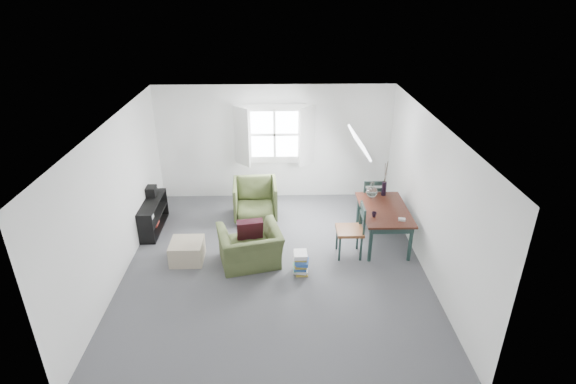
{
  "coord_description": "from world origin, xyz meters",
  "views": [
    {
      "loc": [
        0.07,
        -6.4,
        4.42
      ],
      "look_at": [
        0.24,
        0.6,
        1.1
      ],
      "focal_mm": 28.0,
      "sensor_mm": 36.0,
      "label": 1
    }
  ],
  "objects_px": {
    "dining_chair_near": "(352,230)",
    "magazine_stack": "(301,263)",
    "armchair_far": "(256,217)",
    "dining_chair_far": "(371,199)",
    "dining_table": "(384,213)",
    "ottoman": "(187,251)",
    "media_shelf": "(150,217)",
    "armchair_near": "(251,263)"
  },
  "relations": [
    {
      "from": "armchair_near",
      "to": "magazine_stack",
      "type": "relative_size",
      "value": 2.69
    },
    {
      "from": "dining_table",
      "to": "media_shelf",
      "type": "height_order",
      "value": "dining_table"
    },
    {
      "from": "armchair_far",
      "to": "media_shelf",
      "type": "xyz_separation_m",
      "value": [
        -2.0,
        -0.46,
        0.27
      ]
    },
    {
      "from": "magazine_stack",
      "to": "armchair_near",
      "type": "bearing_deg",
      "value": 161.73
    },
    {
      "from": "armchair_far",
      "to": "ottoman",
      "type": "height_order",
      "value": "armchair_far"
    },
    {
      "from": "ottoman",
      "to": "media_shelf",
      "type": "xyz_separation_m",
      "value": [
        -0.89,
        1.07,
        0.09
      ]
    },
    {
      "from": "dining_chair_near",
      "to": "media_shelf",
      "type": "bearing_deg",
      "value": -119.95
    },
    {
      "from": "media_shelf",
      "to": "magazine_stack",
      "type": "distance_m",
      "value": 3.2
    },
    {
      "from": "dining_table",
      "to": "dining_chair_far",
      "type": "xyz_separation_m",
      "value": [
        -0.07,
        0.82,
        -0.11
      ]
    },
    {
      "from": "dining_chair_far",
      "to": "magazine_stack",
      "type": "xyz_separation_m",
      "value": [
        -1.48,
        -1.76,
        -0.3
      ]
    },
    {
      "from": "dining_chair_far",
      "to": "magazine_stack",
      "type": "relative_size",
      "value": 2.5
    },
    {
      "from": "armchair_far",
      "to": "ottoman",
      "type": "xyz_separation_m",
      "value": [
        -1.12,
        -1.53,
        0.18
      ]
    },
    {
      "from": "dining_chair_near",
      "to": "magazine_stack",
      "type": "distance_m",
      "value": 1.09
    },
    {
      "from": "dining_table",
      "to": "dining_chair_near",
      "type": "height_order",
      "value": "dining_chair_near"
    },
    {
      "from": "armchair_near",
      "to": "dining_chair_near",
      "type": "relative_size",
      "value": 1.04
    },
    {
      "from": "dining_table",
      "to": "armchair_near",
      "type": "bearing_deg",
      "value": -164.44
    },
    {
      "from": "dining_chair_near",
      "to": "media_shelf",
      "type": "height_order",
      "value": "dining_chair_near"
    },
    {
      "from": "ottoman",
      "to": "dining_chair_near",
      "type": "distance_m",
      "value": 2.87
    },
    {
      "from": "armchair_far",
      "to": "ottoman",
      "type": "distance_m",
      "value": 1.9
    },
    {
      "from": "dining_chair_near",
      "to": "magazine_stack",
      "type": "xyz_separation_m",
      "value": [
        -0.91,
        -0.52,
        -0.32
      ]
    },
    {
      "from": "armchair_near",
      "to": "dining_chair_far",
      "type": "height_order",
      "value": "dining_chair_far"
    },
    {
      "from": "ottoman",
      "to": "media_shelf",
      "type": "height_order",
      "value": "media_shelf"
    },
    {
      "from": "dining_chair_near",
      "to": "armchair_far",
      "type": "bearing_deg",
      "value": -144.85
    },
    {
      "from": "armchair_far",
      "to": "media_shelf",
      "type": "distance_m",
      "value": 2.07
    },
    {
      "from": "armchair_far",
      "to": "magazine_stack",
      "type": "bearing_deg",
      "value": -70.21
    },
    {
      "from": "armchair_near",
      "to": "dining_chair_far",
      "type": "xyz_separation_m",
      "value": [
        2.33,
        1.48,
        0.49
      ]
    },
    {
      "from": "dining_table",
      "to": "dining_chair_near",
      "type": "xyz_separation_m",
      "value": [
        -0.64,
        -0.42,
        -0.1
      ]
    },
    {
      "from": "armchair_far",
      "to": "media_shelf",
      "type": "bearing_deg",
      "value": -170.42
    },
    {
      "from": "dining_table",
      "to": "armchair_far",
      "type": "bearing_deg",
      "value": 157.33
    },
    {
      "from": "armchair_near",
      "to": "media_shelf",
      "type": "distance_m",
      "value": 2.33
    },
    {
      "from": "magazine_stack",
      "to": "dining_chair_far",
      "type": "bearing_deg",
      "value": 50.09
    },
    {
      "from": "ottoman",
      "to": "dining_table",
      "type": "relative_size",
      "value": 0.4
    },
    {
      "from": "armchair_far",
      "to": "dining_chair_near",
      "type": "relative_size",
      "value": 0.91
    },
    {
      "from": "dining_chair_far",
      "to": "dining_chair_near",
      "type": "relative_size",
      "value": 0.96
    },
    {
      "from": "magazine_stack",
      "to": "dining_chair_near",
      "type": "bearing_deg",
      "value": 30.08
    },
    {
      "from": "media_shelf",
      "to": "armchair_far",
      "type": "bearing_deg",
      "value": 12.83
    },
    {
      "from": "dining_chair_near",
      "to": "magazine_stack",
      "type": "bearing_deg",
      "value": -75.54
    },
    {
      "from": "armchair_far",
      "to": "dining_chair_near",
      "type": "bearing_deg",
      "value": -42.61
    },
    {
      "from": "armchair_near",
      "to": "armchair_far",
      "type": "xyz_separation_m",
      "value": [
        0.02,
        1.66,
        0.0
      ]
    },
    {
      "from": "dining_table",
      "to": "magazine_stack",
      "type": "height_order",
      "value": "dining_table"
    },
    {
      "from": "media_shelf",
      "to": "dining_table",
      "type": "bearing_deg",
      "value": -7.15
    },
    {
      "from": "armchair_near",
      "to": "ottoman",
      "type": "distance_m",
      "value": 1.12
    }
  ]
}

